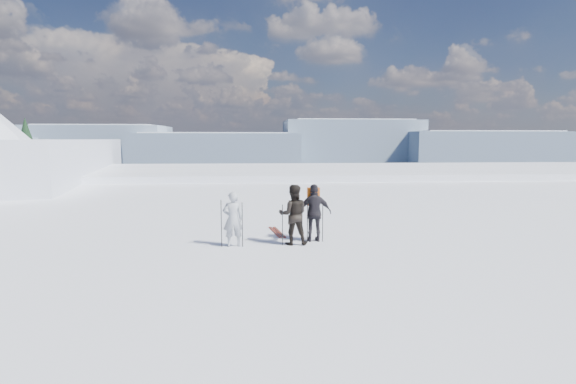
# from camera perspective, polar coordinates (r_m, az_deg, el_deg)

# --- Properties ---
(lake_basin) EXTENTS (820.00, 820.00, 71.62)m
(lake_basin) POSITION_cam_1_polar(r_m,az_deg,el_deg) (40.37, 0.27, -6.92)
(lake_basin) COLOR white
(lake_basin) RESTS_ON ground
(far_mountain_range) EXTENTS (770.00, 110.00, 53.00)m
(far_mountain_range) POSITION_cam_1_polar(r_m,az_deg,el_deg) (465.14, -0.26, 5.52)
(far_mountain_range) COLOR slate
(far_mountain_range) RESTS_ON ground
(skier_grey) EXTENTS (0.62, 0.45, 1.58)m
(skier_grey) POSITION_cam_1_polar(r_m,az_deg,el_deg) (12.90, -7.01, -3.43)
(skier_grey) COLOR #A0A4AE
(skier_grey) RESTS_ON ground
(skier_dark) EXTENTS (0.87, 0.68, 1.76)m
(skier_dark) POSITION_cam_1_polar(r_m,az_deg,el_deg) (13.04, 0.67, -2.89)
(skier_dark) COLOR black
(skier_dark) RESTS_ON ground
(skier_pack) EXTENTS (1.02, 0.45, 1.73)m
(skier_pack) POSITION_cam_1_polar(r_m,az_deg,el_deg) (13.45, 3.40, -2.66)
(skier_pack) COLOR black
(skier_pack) RESTS_ON ground
(backpack) EXTENTS (0.37, 0.22, 0.54)m
(backpack) POSITION_cam_1_polar(r_m,az_deg,el_deg) (13.56, 3.26, 2.25)
(backpack) COLOR orange
(backpack) RESTS_ON skier_pack
(ski_poles) EXTENTS (2.99, 0.50, 1.35)m
(ski_poles) POSITION_cam_1_polar(r_m,az_deg,el_deg) (13.04, -1.19, -4.03)
(ski_poles) COLOR black
(ski_poles) RESTS_ON ground
(skis_loose) EXTENTS (0.50, 1.69, 0.03)m
(skis_loose) POSITION_cam_1_polar(r_m,az_deg,el_deg) (14.83, -1.40, -5.10)
(skis_loose) COLOR black
(skis_loose) RESTS_ON ground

